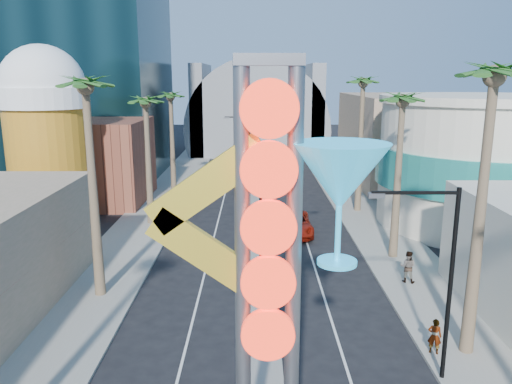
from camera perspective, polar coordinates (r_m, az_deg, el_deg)
name	(u,v)px	position (r m, az deg, el deg)	size (l,w,h in m)	color
sidewalk_west	(157,208)	(47.37, -11.26, -1.81)	(5.00, 100.00, 0.15)	gray
sidewalk_east	(360,208)	(47.52, 11.85, -1.80)	(5.00, 100.00, 0.15)	gray
median	(258,200)	(49.39, 0.28, -0.95)	(1.60, 84.00, 0.15)	gray
brick_filler_west	(94,161)	(51.05, -18.01, 3.36)	(10.00, 10.00, 8.00)	brown
filler_east	(395,139)	(60.61, 15.61, 5.90)	(10.00, 20.00, 10.00)	#968261
beer_mug	(47,130)	(43.46, -22.81, 6.53)	(7.00, 7.00, 14.50)	orange
turquoise_building	(481,162)	(44.47, 24.29, 3.14)	(16.60, 16.60, 10.60)	beige
canopy	(257,125)	(82.30, 0.11, 7.64)	(22.00, 16.00, 22.00)	slate
neon_sign	(298,252)	(13.77, 4.82, -6.85)	(6.53, 2.60, 12.55)	gray
streetlight_0	(270,195)	(30.78, 1.56, -0.34)	(3.79, 0.25, 8.00)	black
streetlight_1	(253,144)	(54.40, -0.34, 5.49)	(3.79, 0.25, 8.00)	black
streetlight_2	(440,268)	(20.56, 20.24, -8.16)	(3.45, 0.25, 8.00)	black
palm_1	(86,100)	(27.36, -18.83, 9.91)	(2.40, 2.40, 12.70)	brown
palm_2	(146,109)	(40.94, -12.48, 9.20)	(2.40, 2.40, 11.20)	brown
palm_3	(171,102)	(52.71, -9.73, 10.09)	(2.40, 2.40, 11.20)	brown
palm_5	(492,95)	(22.04, 25.41, 9.94)	(2.40, 2.40, 13.20)	brown
palm_6	(402,110)	(33.35, 16.37, 8.96)	(2.40, 2.40, 11.70)	brown
palm_7	(363,91)	(44.94, 12.12, 11.24)	(2.40, 2.40, 12.70)	brown
red_pickup	(294,223)	(39.16, 4.33, -3.60)	(2.71, 5.88, 1.63)	#9C1B0C
pedestrian_a	(435,336)	(23.92, 19.74, -15.24)	(0.59, 0.39, 1.62)	gray
pedestrian_b	(408,267)	(30.95, 16.94, -8.16)	(0.93, 0.72, 1.91)	gray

